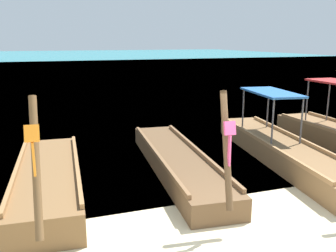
{
  "coord_description": "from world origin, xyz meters",
  "views": [
    {
      "loc": [
        -3.09,
        -4.56,
        3.41
      ],
      "look_at": [
        0.0,
        4.2,
        1.24
      ],
      "focal_mm": 39.51,
      "sensor_mm": 36.0,
      "label": 1
    }
  ],
  "objects": [
    {
      "name": "longtail_boat_orange_ribbon",
      "position": [
        -3.03,
        3.72,
        0.32
      ],
      "size": [
        1.68,
        5.83,
        2.61
      ],
      "color": "brown",
      "rests_on": "ground"
    },
    {
      "name": "longtail_boat_blue_ribbon",
      "position": [
        3.38,
        3.94,
        0.34
      ],
      "size": [
        2.24,
        7.47,
        2.87
      ],
      "color": "brown",
      "rests_on": "ground"
    },
    {
      "name": "longtail_boat_pink_ribbon",
      "position": [
        0.23,
        4.11,
        0.26
      ],
      "size": [
        1.75,
        6.62,
        2.56
      ],
      "color": "brown",
      "rests_on": "ground"
    },
    {
      "name": "sea_water",
      "position": [
        0.0,
        62.2,
        0.0
      ],
      "size": [
        120.0,
        120.0,
        0.0
      ],
      "primitive_type": "plane",
      "color": "teal",
      "rests_on": "ground"
    }
  ]
}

